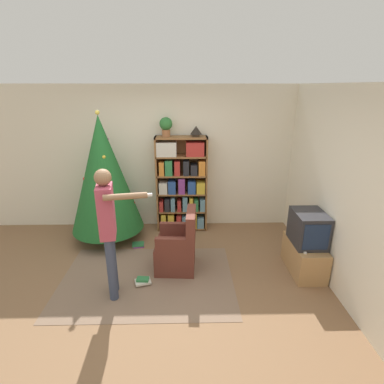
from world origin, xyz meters
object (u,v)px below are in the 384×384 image
at_px(bookshelf, 182,185).
at_px(armchair, 178,248).
at_px(christmas_tree, 104,175).
at_px(potted_plant, 166,125).
at_px(table_lamp, 196,131).
at_px(standing_person, 108,224).
at_px(television, 308,228).

distance_m(bookshelf, armchair, 1.44).
xyz_separation_m(christmas_tree, potted_plant, (1.03, 0.40, 0.75)).
bearing_deg(armchair, table_lamp, 170.83).
bearing_deg(armchair, christmas_tree, -123.79).
bearing_deg(table_lamp, christmas_tree, -165.54).
height_order(armchair, potted_plant, potted_plant).
bearing_deg(bookshelf, armchair, -91.86).
xyz_separation_m(christmas_tree, standing_person, (0.43, -1.52, -0.17)).
height_order(bookshelf, table_lamp, table_lamp).
distance_m(standing_person, potted_plant, 2.21).
relative_size(standing_person, potted_plant, 5.13).
relative_size(bookshelf, standing_person, 1.03).
height_order(bookshelf, christmas_tree, christmas_tree).
bearing_deg(standing_person, television, 89.94).
xyz_separation_m(standing_person, table_lamp, (1.11, 1.92, 0.84)).
height_order(armchair, table_lamp, table_lamp).
height_order(standing_person, table_lamp, table_lamp).
relative_size(christmas_tree, standing_person, 1.31).
bearing_deg(standing_person, armchair, 115.39).
bearing_deg(christmas_tree, standing_person, -74.35).
relative_size(bookshelf, potted_plant, 5.28).
bearing_deg(bookshelf, standing_person, -114.15).
bearing_deg(christmas_tree, bookshelf, 16.87).
relative_size(bookshelf, christmas_tree, 0.79).
distance_m(television, table_lamp, 2.40).
bearing_deg(table_lamp, bookshelf, -178.19).
distance_m(television, potted_plant, 2.79).
xyz_separation_m(bookshelf, standing_person, (-0.86, -1.91, 0.14)).
bearing_deg(bookshelf, christmas_tree, -163.13).
distance_m(christmas_tree, standing_person, 1.59).
height_order(bookshelf, television, bookshelf).
relative_size(standing_person, table_lamp, 8.43).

